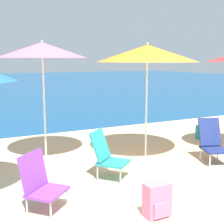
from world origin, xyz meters
The scene contains 8 objects.
ground_plane centered at (0.00, 0.00, 0.00)m, with size 60.00×60.00×0.00m, color #D1BA89.
beach_umbrella_orange centered at (0.62, 2.10, 2.09)m, with size 2.02×2.02×2.31m.
beach_umbrella_pink centered at (-1.27, 2.86, 2.15)m, with size 1.73×1.73×2.34m.
beach_chair_purple centered at (-1.89, 0.74, 0.39)m, with size 0.69×0.69×0.77m.
beach_chair_navy centered at (1.60, 1.24, 0.41)m, with size 0.60×0.72×0.83m.
beach_chair_teal centered at (-0.62, 1.37, 0.41)m, with size 0.72×0.73×0.80m.
backpack_pink centered at (-0.61, -0.12, 0.22)m, with size 0.34×0.22×0.44m.
backpack_teal centered at (2.66, 2.67, 0.17)m, with size 0.29×0.19×0.35m.
Camera 1 is at (-2.76, -3.19, 1.97)m, focal length 50.00 mm.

